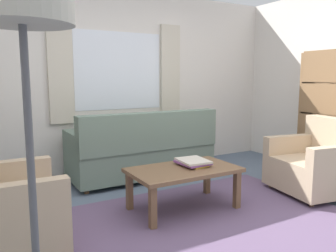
{
  "coord_description": "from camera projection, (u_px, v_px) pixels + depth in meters",
  "views": [
    {
      "loc": [
        -1.84,
        -2.42,
        1.35
      ],
      "look_at": [
        -0.05,
        0.7,
        0.84
      ],
      "focal_mm": 36.22,
      "sensor_mm": 36.0,
      "label": 1
    }
  ],
  "objects": [
    {
      "name": "window_with_curtains",
      "position": [
        120.0,
        71.0,
        4.84
      ],
      "size": [
        1.98,
        0.07,
        1.4
      ],
      "color": "white"
    },
    {
      "name": "standing_lamp",
      "position": [
        23.0,
        29.0,
        1.23
      ],
      "size": [
        0.38,
        0.38,
        1.78
      ],
      "color": "#4C4C51",
      "rests_on": "ground_plane"
    },
    {
      "name": "bookshelf",
      "position": [
        335.0,
        113.0,
        4.53
      ],
      "size": [
        0.3,
        0.94,
        1.72
      ],
      "rotation": [
        0.0,
        0.0,
        1.57
      ],
      "color": "olive",
      "rests_on": "ground_plane"
    },
    {
      "name": "book_stack_on_table",
      "position": [
        193.0,
        162.0,
        3.56
      ],
      "size": [
        0.3,
        0.36,
        0.06
      ],
      "color": "gold",
      "rests_on": "coffee_table"
    },
    {
      "name": "wall_back",
      "position": [
        118.0,
        81.0,
        4.93
      ],
      "size": [
        5.32,
        0.12,
        2.6
      ],
      "primitive_type": "cube",
      "color": "silver",
      "rests_on": "ground_plane"
    },
    {
      "name": "coffee_table",
      "position": [
        184.0,
        174.0,
        3.46
      ],
      "size": [
        1.1,
        0.64,
        0.44
      ],
      "color": "brown",
      "rests_on": "ground_plane"
    },
    {
      "name": "couch",
      "position": [
        143.0,
        151.0,
        4.57
      ],
      "size": [
        1.9,
        0.82,
        0.92
      ],
      "rotation": [
        0.0,
        0.0,
        3.14
      ],
      "color": "slate",
      "rests_on": "ground_plane"
    },
    {
      "name": "ground_plane",
      "position": [
        210.0,
        223.0,
        3.17
      ],
      "size": [
        6.24,
        6.24,
        0.0
      ],
      "primitive_type": "plane",
      "color": "slate"
    },
    {
      "name": "armchair_right",
      "position": [
        317.0,
        164.0,
        3.97
      ],
      "size": [
        0.95,
        0.96,
        0.88
      ],
      "rotation": [
        0.0,
        0.0,
        -1.74
      ],
      "color": "tan",
      "rests_on": "ground_plane"
    },
    {
      "name": "area_rug",
      "position": [
        210.0,
        223.0,
        3.17
      ],
      "size": [
        2.79,
        2.05,
        0.01
      ],
      "primitive_type": "cube",
      "color": "#604C6B",
      "rests_on": "ground_plane"
    }
  ]
}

